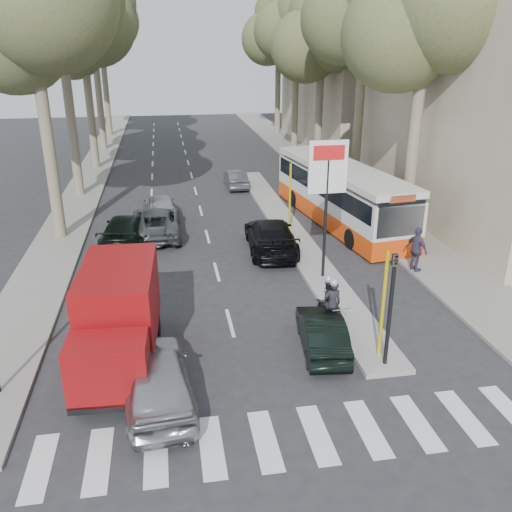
{
  "coord_description": "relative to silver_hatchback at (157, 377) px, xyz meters",
  "views": [
    {
      "loc": [
        -2.79,
        -14.32,
        8.94
      ],
      "look_at": [
        0.34,
        4.0,
        1.6
      ],
      "focal_mm": 38.0,
      "sensor_mm": 36.0,
      "label": 1
    }
  ],
  "objects": [
    {
      "name": "pedestrian_near",
      "position": [
        10.53,
        6.97,
        0.29
      ],
      "size": [
        0.85,
        1.21,
        1.87
      ],
      "primitive_type": "imported",
      "rotation": [
        0.0,
        0.0,
        1.89
      ],
      "color": "#423854",
      "rests_on": "sidewalk_right"
    },
    {
      "name": "traffic_island",
      "position": [
        6.58,
        13.0,
        -0.68
      ],
      "size": [
        1.5,
        26.0,
        0.16
      ],
      "primitive_type": "cube",
      "color": "gray",
      "rests_on": "ground"
    },
    {
      "name": "tree_l_b",
      "position": [
        -4.65,
        22.11,
        10.31
      ],
      "size": [
        7.4,
        7.2,
        14.88
      ],
      "color": "#6B604C",
      "rests_on": "ground"
    },
    {
      "name": "dark_hatchback",
      "position": [
        5.03,
        1.81,
        -0.18
      ],
      "size": [
        1.66,
        3.69,
        1.17
      ],
      "primitive_type": "imported",
      "rotation": [
        0.0,
        0.0,
        3.02
      ],
      "color": "black",
      "rests_on": "ground"
    },
    {
      "name": "tree_r_e",
      "position": [
        12.55,
        44.11,
        9.62
      ],
      "size": [
        7.4,
        7.2,
        14.1
      ],
      "color": "#6B604C",
      "rests_on": "ground"
    },
    {
      "name": "tree_r_d",
      "position": [
        12.45,
        36.11,
        10.31
      ],
      "size": [
        7.4,
        7.2,
        14.88
      ],
      "color": "#6B604C",
      "rests_on": "ground"
    },
    {
      "name": "tree_l_c",
      "position": [
        -4.45,
        30.11,
        9.27
      ],
      "size": [
        7.4,
        7.2,
        13.71
      ],
      "color": "#6B604C",
      "rests_on": "ground"
    },
    {
      "name": "building_far",
      "position": [
        18.83,
        36.0,
        7.24
      ],
      "size": [
        11.0,
        20.0,
        16.0
      ],
      "primitive_type": "cube",
      "color": "#B7A88E",
      "rests_on": "ground"
    },
    {
      "name": "tree_l_d",
      "position": [
        -4.55,
        38.11,
        11.0
      ],
      "size": [
        7.4,
        7.2,
        15.66
      ],
      "color": "#6B604C",
      "rests_on": "ground"
    },
    {
      "name": "motorcycle",
      "position": [
        5.69,
        3.22,
        0.07
      ],
      "size": [
        0.87,
        2.16,
        1.84
      ],
      "rotation": [
        0.0,
        0.0,
        0.13
      ],
      "color": "black",
      "rests_on": "ground"
    },
    {
      "name": "tree_l_e",
      "position": [
        -4.65,
        46.11,
        9.96
      ],
      "size": [
        7.4,
        7.2,
        14.49
      ],
      "color": "#6B604C",
      "rests_on": "ground"
    },
    {
      "name": "queue_car_e",
      "position": [
        -1.43,
        12.54,
        -0.05
      ],
      "size": [
        2.57,
        5.1,
        1.42
      ],
      "primitive_type": "imported",
      "rotation": [
        0.0,
        0.0,
        3.02
      ],
      "color": "black",
      "rests_on": "ground"
    },
    {
      "name": "median_left",
      "position": [
        -4.67,
        30.0,
        -0.7
      ],
      "size": [
        2.4,
        64.0,
        0.12
      ],
      "primitive_type": "cube",
      "color": "gray",
      "rests_on": "ground"
    },
    {
      "name": "billboard",
      "position": [
        6.58,
        7.0,
        2.94
      ],
      "size": [
        1.5,
        12.1,
        5.6
      ],
      "color": "yellow",
      "rests_on": "ground"
    },
    {
      "name": "tree_r_a",
      "position": [
        12.45,
        12.11,
        9.62
      ],
      "size": [
        7.4,
        7.2,
        14.1
      ],
      "color": "#6B604C",
      "rests_on": "ground"
    },
    {
      "name": "pedestrian_far",
      "position": [
        11.89,
        10.55,
        0.21
      ],
      "size": [
        1.17,
        1.08,
        1.71
      ],
      "primitive_type": "imported",
      "rotation": [
        0.0,
        0.0,
        3.82
      ],
      "color": "brown",
      "rests_on": "sidewalk_right"
    },
    {
      "name": "queue_car_b",
      "position": [
        5.13,
        10.52,
        -0.01
      ],
      "size": [
        2.44,
        5.29,
        1.5
      ],
      "primitive_type": "imported",
      "rotation": [
        0.0,
        0.0,
        3.08
      ],
      "color": "black",
      "rests_on": "ground"
    },
    {
      "name": "queue_car_a",
      "position": [
        -0.04,
        13.57,
        -0.06
      ],
      "size": [
        2.34,
        5.06,
        1.41
      ],
      "primitive_type": "imported",
      "rotation": [
        0.0,
        0.0,
        3.14
      ],
      "color": "#4D5055",
      "rests_on": "ground"
    },
    {
      "name": "tree_l_a",
      "position": [
        -4.55,
        14.11,
        9.62
      ],
      "size": [
        7.4,
        7.2,
        14.1
      ],
      "color": "#6B604C",
      "rests_on": "ground"
    },
    {
      "name": "queue_car_c",
      "position": [
        0.19,
        16.29,
        -0.06
      ],
      "size": [
        2.01,
        4.26,
        1.41
      ],
      "primitive_type": "imported",
      "rotation": [
        0.0,
        0.0,
        3.23
      ],
      "color": "#A4A8AC",
      "rests_on": "ground"
    },
    {
      "name": "queue_car_d",
      "position": [
        5.13,
        22.47,
        -0.18
      ],
      "size": [
        1.28,
        3.58,
        1.17
      ],
      "primitive_type": "imported",
      "rotation": [
        0.0,
        0.0,
        3.15
      ],
      "color": "#53555B",
      "rests_on": "ground"
    },
    {
      "name": "silver_hatchback",
      "position": [
        0.0,
        0.0,
        0.0
      ],
      "size": [
        2.19,
        4.62,
        1.53
      ],
      "primitive_type": "imported",
      "rotation": [
        0.0,
        0.0,
        3.23
      ],
      "color": "#A5A6AD",
      "rests_on": "ground"
    },
    {
      "name": "traffic_light_island",
      "position": [
        6.58,
        0.5,
        1.72
      ],
      "size": [
        0.16,
        0.41,
        3.6
      ],
      "color": "black",
      "rests_on": "ground"
    },
    {
      "name": "ground",
      "position": [
        3.33,
        2.0,
        -0.76
      ],
      "size": [
        120.0,
        120.0,
        0.0
      ],
      "primitive_type": "plane",
      "color": "#28282B",
      "rests_on": "ground"
    },
    {
      "name": "tree_r_c",
      "position": [
        12.35,
        28.11,
        8.93
      ],
      "size": [
        7.4,
        7.2,
        13.32
      ],
      "color": "#6B604C",
      "rests_on": "ground"
    },
    {
      "name": "city_bus",
      "position": [
        9.53,
        14.08,
        0.87
      ],
      "size": [
        4.12,
        11.99,
        3.1
      ],
      "rotation": [
        0.0,
        0.0,
        0.14
      ],
      "color": "#E1410C",
      "rests_on": "ground"
    },
    {
      "name": "red_truck",
      "position": [
        -1.05,
        2.07,
        0.77
      ],
      "size": [
        2.33,
        5.54,
        2.9
      ],
      "rotation": [
        0.0,
        0.0,
        -0.05
      ],
      "color": "black",
      "rests_on": "ground"
    },
    {
      "name": "sidewalk_right",
      "position": [
        11.93,
        27.0,
        -0.7
      ],
      "size": [
        3.2,
        70.0,
        0.12
      ],
      "primitive_type": "cube",
      "color": "gray",
      "rests_on": "ground"
    }
  ]
}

